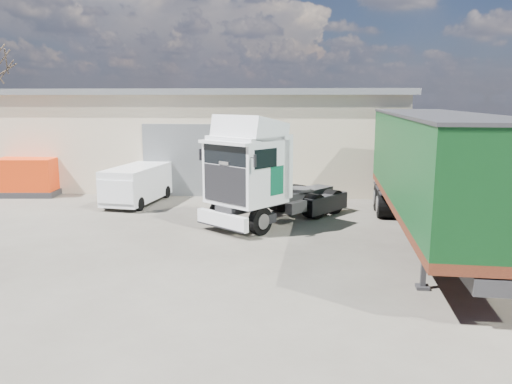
# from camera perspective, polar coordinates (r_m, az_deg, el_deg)

# --- Properties ---
(ground) EXTENTS (120.00, 120.00, 0.00)m
(ground) POSITION_cam_1_polar(r_m,az_deg,el_deg) (15.50, -9.89, -7.66)
(ground) COLOR black
(ground) RESTS_ON ground
(warehouse) EXTENTS (30.60, 12.60, 5.42)m
(warehouse) POSITION_cam_1_polar(r_m,az_deg,el_deg) (31.86, -12.85, 6.48)
(warehouse) COLOR beige
(warehouse) RESTS_ON ground
(brick_boundary_wall) EXTENTS (0.35, 26.00, 2.50)m
(brick_boundary_wall) POSITION_cam_1_polar(r_m,az_deg,el_deg) (21.80, 25.53, 0.15)
(brick_boundary_wall) COLOR brown
(brick_boundary_wall) RESTS_ON ground
(tractor_unit) EXTENTS (5.69, 6.40, 4.26)m
(tractor_unit) POSITION_cam_1_polar(r_m,az_deg,el_deg) (19.16, 0.55, 1.52)
(tractor_unit) COLOR black
(tractor_unit) RESTS_ON ground
(box_trailer) EXTENTS (3.35, 13.23, 4.36)m
(box_trailer) POSITION_cam_1_polar(r_m,az_deg,el_deg) (17.41, 19.70, 2.87)
(box_trailer) COLOR #2D2D30
(box_trailer) RESTS_ON ground
(panel_van) EXTENTS (2.27, 4.44, 1.74)m
(panel_van) POSITION_cam_1_polar(r_m,az_deg,el_deg) (23.71, -13.56, 0.80)
(panel_van) COLOR black
(panel_van) RESTS_ON ground
(orange_skip) EXTENTS (3.20, 2.19, 1.89)m
(orange_skip) POSITION_cam_1_polar(r_m,az_deg,el_deg) (27.66, -24.62, 1.34)
(orange_skip) COLOR #2D2D30
(orange_skip) RESTS_ON ground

